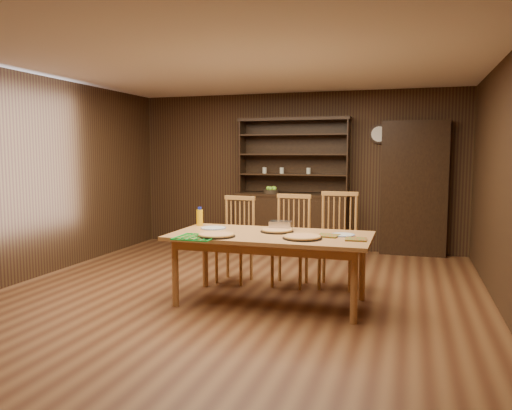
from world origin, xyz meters
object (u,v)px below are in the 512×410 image
(china_hutch, at_px, (292,214))
(chair_center, at_px, (292,237))
(dining_table, at_px, (271,241))
(juice_bottle, at_px, (200,217))
(chair_left, at_px, (237,236))
(chair_right, at_px, (338,236))

(china_hutch, xyz_separation_m, chair_center, (0.48, -2.10, -0.01))
(china_hutch, relative_size, dining_table, 1.03)
(china_hutch, relative_size, juice_bottle, 9.95)
(chair_left, xyz_separation_m, chair_center, (0.70, 0.04, 0.02))
(chair_left, relative_size, chair_center, 0.97)
(chair_center, bearing_deg, chair_right, 9.84)
(china_hutch, height_order, chair_right, china_hutch)
(chair_left, height_order, chair_right, chair_right)
(china_hutch, xyz_separation_m, chair_left, (-0.22, -2.14, -0.03))
(chair_left, bearing_deg, juice_bottle, -117.66)
(chair_left, distance_m, chair_center, 0.70)
(chair_center, bearing_deg, dining_table, -90.41)
(dining_table, bearing_deg, juice_bottle, 159.97)
(china_hutch, xyz_separation_m, juice_bottle, (-0.52, -2.59, 0.25))
(dining_table, relative_size, chair_left, 1.98)
(chair_center, bearing_deg, juice_bottle, -152.21)
(dining_table, bearing_deg, chair_center, 87.95)
(dining_table, height_order, chair_right, chair_right)
(dining_table, xyz_separation_m, chair_center, (0.03, 0.85, -0.09))
(dining_table, xyz_separation_m, chair_left, (-0.67, 0.81, -0.12))
(chair_left, relative_size, juice_bottle, 4.86)
(china_hutch, distance_m, juice_bottle, 2.66)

